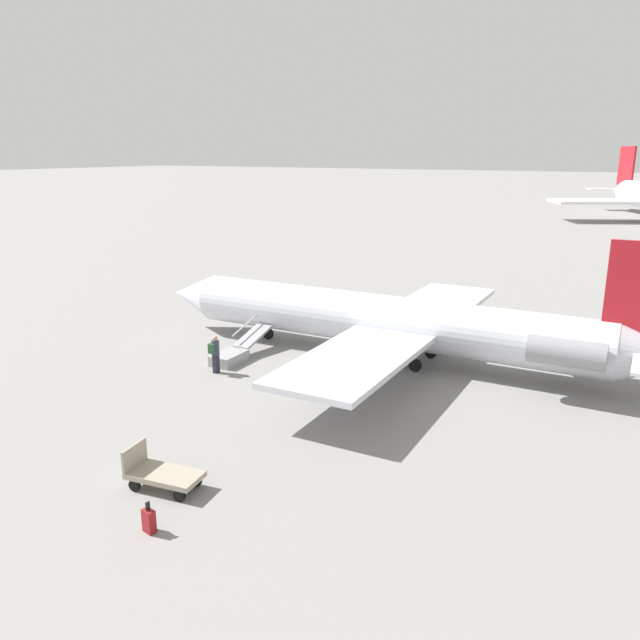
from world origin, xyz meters
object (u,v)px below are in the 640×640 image
Objects in this scene: airplane_main at (401,322)px; boarding_stairs at (234,353)px; suitcase at (149,521)px; passenger at (215,352)px; luggage_cart at (161,474)px.

airplane_main is 6.48× the size of boarding_stairs.
airplane_main is at bearing -91.00° from suitcase.
passenger is 12.17m from suitcase.
boarding_stairs is at bearing -61.74° from suitcase.
suitcase is (-1.29, 1.82, -0.13)m from luggage_cart.
airplane_main is 16.21m from suitcase.
airplane_main is 15.04× the size of passenger.
airplane_main reaches higher than suitcase.
airplane_main is 11.18× the size of luggage_cart.
boarding_stairs is 11.63m from luggage_cart.
boarding_stairs reaches higher than suitcase.
boarding_stairs is 1.73× the size of luggage_cart.
boarding_stairs is at bearing -71.66° from luggage_cart.
luggage_cart reaches higher than suitcase.
passenger is 1.98× the size of suitcase.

